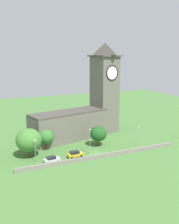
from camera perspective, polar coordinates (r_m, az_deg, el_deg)
ground_plane at (r=93.44m, az=-2.34°, el=-5.90°), size 200.00×200.00×0.00m
church at (r=95.43m, az=-0.67°, el=1.10°), size 35.76×16.67×33.49m
quay_barrier at (r=77.20m, az=2.86°, el=-9.48°), size 50.10×0.70×1.20m
car_white at (r=74.65m, az=-8.20°, el=-10.16°), size 4.57×2.66×1.72m
car_yellow at (r=77.46m, az=-3.16°, el=-9.13°), size 4.73×2.53×1.87m
streetlamp_west_end at (r=74.37m, az=-11.72°, el=-7.47°), size 0.44×0.44×6.53m
streetlamp_west_mid at (r=78.47m, az=0.11°, el=-5.57°), size 0.44×0.44×7.80m
streetlamp_central at (r=87.16m, az=10.60°, el=-4.39°), size 0.44×0.44×6.65m
tree_by_tower at (r=83.31m, az=-9.45°, el=-5.35°), size 4.96×4.96×6.43m
tree_riverside_west at (r=85.59m, az=1.92°, el=-4.75°), size 5.51×5.51×6.60m
tree_churchyard at (r=78.09m, az=-13.03°, el=-5.98°), size 7.48×7.48×8.54m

